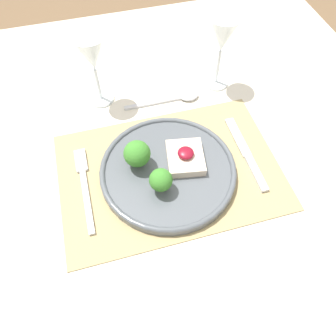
# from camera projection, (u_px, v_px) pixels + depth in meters

# --- Properties ---
(ground_plane) EXTENTS (8.00, 8.00, 0.00)m
(ground_plane) POSITION_uv_depth(u_px,v_px,m) (169.00, 271.00, 1.30)
(ground_plane) COLOR brown
(dining_table) EXTENTS (1.24, 1.27, 0.72)m
(dining_table) POSITION_uv_depth(u_px,v_px,m) (169.00, 190.00, 0.77)
(dining_table) COLOR beige
(dining_table) RESTS_ON ground_plane
(placemat) EXTENTS (0.47, 0.32, 0.00)m
(placemat) POSITION_uv_depth(u_px,v_px,m) (170.00, 171.00, 0.70)
(placemat) COLOR #9E895B
(placemat) RESTS_ON dining_table
(dinner_plate) EXTENTS (0.29, 0.29, 0.08)m
(dinner_plate) POSITION_uv_depth(u_px,v_px,m) (167.00, 169.00, 0.69)
(dinner_plate) COLOR #4C5156
(dinner_plate) RESTS_ON placemat
(fork) EXTENTS (0.02, 0.21, 0.01)m
(fork) POSITION_uv_depth(u_px,v_px,m) (84.00, 182.00, 0.68)
(fork) COLOR silver
(fork) RESTS_ON placemat
(knife) EXTENTS (0.02, 0.21, 0.01)m
(knife) POSITION_uv_depth(u_px,v_px,m) (248.00, 157.00, 0.72)
(knife) COLOR silver
(knife) RESTS_ON placemat
(spoon) EXTENTS (0.19, 0.04, 0.01)m
(spoon) POSITION_uv_depth(u_px,v_px,m) (179.00, 97.00, 0.82)
(spoon) COLOR silver
(spoon) RESTS_ON dining_table
(wine_glass_near) EXTENTS (0.07, 0.07, 0.19)m
(wine_glass_near) POSITION_uv_depth(u_px,v_px,m) (222.00, 38.00, 0.75)
(wine_glass_near) COLOR white
(wine_glass_near) RESTS_ON dining_table
(wine_glass_far) EXTENTS (0.07, 0.07, 0.18)m
(wine_glass_far) POSITION_uv_depth(u_px,v_px,m) (92.00, 57.00, 0.72)
(wine_glass_far) COLOR white
(wine_glass_far) RESTS_ON dining_table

